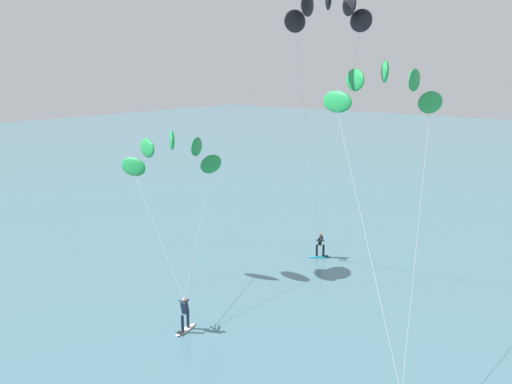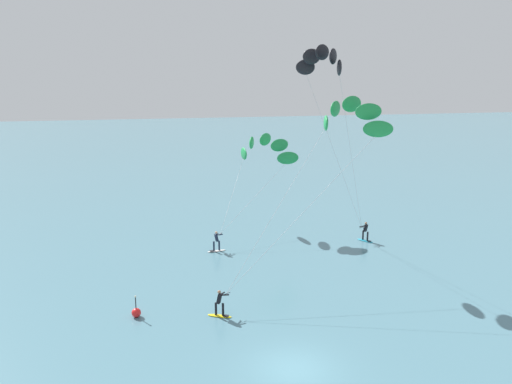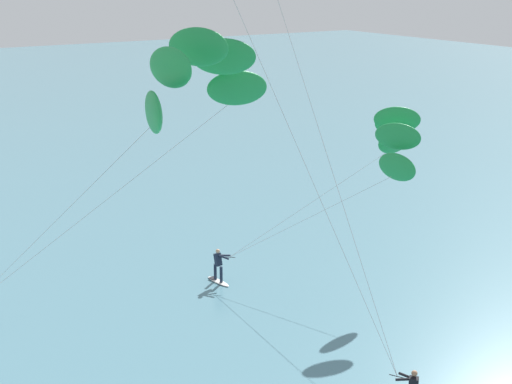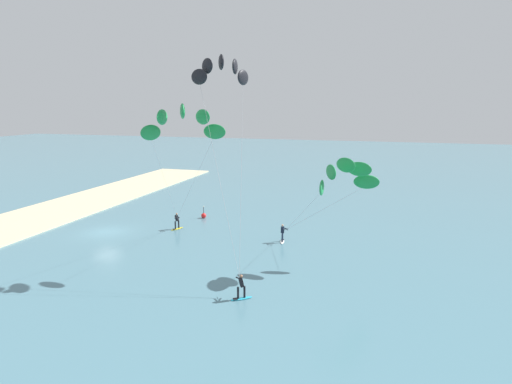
% 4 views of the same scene
% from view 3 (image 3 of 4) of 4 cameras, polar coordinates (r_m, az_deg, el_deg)
% --- Properties ---
extents(kitesurfer_nearshore, '(12.81, 9.31, 12.52)m').
position_cam_3_polar(kitesurfer_nearshore, '(21.01, -5.58, 8.42)').
color(kitesurfer_nearshore, yellow).
rests_on(kitesurfer_nearshore, ground).
extents(kitesurfer_far_out, '(8.58, 8.72, 8.59)m').
position_cam_3_polar(kitesurfer_far_out, '(30.99, 10.60, 3.93)').
color(kitesurfer_far_out, white).
rests_on(kitesurfer_far_out, ground).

